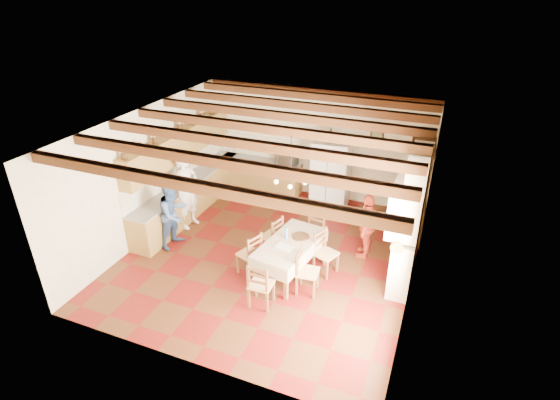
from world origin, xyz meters
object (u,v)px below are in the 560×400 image
(microwave, at_px, (286,159))
(person_woman_red, at_px, (367,226))
(hutch, at_px, (416,192))
(dining_table, at_px, (290,246))
(person_woman_blue, at_px, (174,214))
(chair_end_near, at_px, (261,284))
(chair_right_far, at_px, (326,253))
(chair_left_far, at_px, (271,236))
(chair_end_far, at_px, (313,230))
(person_man, at_px, (187,191))
(refrigerator, at_px, (331,174))
(chair_right_near, at_px, (308,271))
(chair_left_near, at_px, (249,253))

(microwave, bearing_deg, person_woman_red, -25.05)
(hutch, relative_size, dining_table, 1.24)
(person_woman_blue, bearing_deg, dining_table, -82.31)
(dining_table, relative_size, chair_end_near, 1.90)
(dining_table, height_order, chair_right_far, chair_right_far)
(person_woman_red, bearing_deg, microwave, -127.99)
(person_woman_blue, bearing_deg, hutch, -54.98)
(chair_left_far, bearing_deg, microwave, -150.81)
(hutch, distance_m, chair_right_far, 2.71)
(chair_end_far, height_order, person_woman_red, person_woman_red)
(person_man, relative_size, microwave, 3.36)
(refrigerator, xyz_separation_m, chair_right_far, (0.75, -2.87, -0.44))
(dining_table, xyz_separation_m, chair_end_far, (0.15, 1.06, -0.19))
(dining_table, bearing_deg, chair_right_far, 22.62)
(person_man, bearing_deg, person_woman_blue, -160.19)
(chair_right_near, height_order, chair_end_far, same)
(dining_table, distance_m, chair_left_near, 0.85)
(chair_end_near, height_order, person_woman_blue, person_woman_blue)
(dining_table, xyz_separation_m, chair_right_near, (0.53, -0.43, -0.19))
(hutch, distance_m, dining_table, 3.31)
(person_man, bearing_deg, chair_end_near, -117.03)
(refrigerator, distance_m, chair_left_near, 3.54)
(refrigerator, relative_size, dining_table, 1.01)
(person_woman_red, bearing_deg, refrigerator, -143.73)
(chair_left_far, distance_m, microwave, 3.07)
(hutch, height_order, chair_right_far, hutch)
(chair_left_far, height_order, microwave, microwave)
(chair_right_far, height_order, chair_end_far, same)
(refrigerator, xyz_separation_m, dining_table, (0.06, -3.15, -0.26))
(chair_right_far, xyz_separation_m, person_woman_red, (0.62, 0.93, 0.27))
(chair_end_far, distance_m, microwave, 2.85)
(chair_right_far, distance_m, microwave, 3.78)
(dining_table, xyz_separation_m, chair_left_near, (-0.78, -0.29, -0.19))
(chair_left_far, xyz_separation_m, chair_end_far, (0.77, 0.59, 0.00))
(chair_left_near, height_order, person_man, person_man)
(chair_right_near, relative_size, person_woman_blue, 0.60)
(chair_end_near, distance_m, person_man, 3.49)
(dining_table, distance_m, person_man, 3.11)
(refrigerator, bearing_deg, chair_right_near, -83.28)
(chair_right_near, relative_size, chair_end_far, 1.00)
(chair_end_near, relative_size, person_man, 0.50)
(refrigerator, bearing_deg, person_woman_red, -57.45)
(chair_right_near, bearing_deg, chair_right_far, -17.91)
(dining_table, bearing_deg, person_man, 163.15)
(person_man, bearing_deg, chair_left_near, -110.09)
(chair_right_near, relative_size, chair_right_far, 1.00)
(chair_right_far, relative_size, chair_end_far, 1.00)
(person_man, bearing_deg, chair_right_far, -91.10)
(person_woman_red, distance_m, microwave, 3.48)
(chair_right_far, xyz_separation_m, person_woman_blue, (-3.48, -0.23, 0.31))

